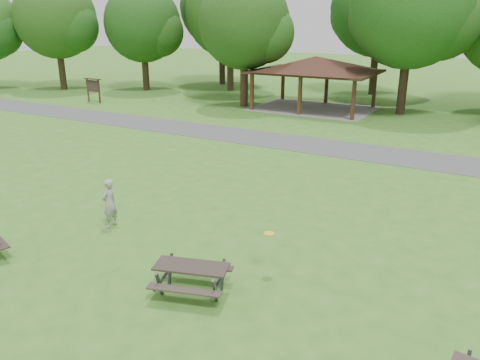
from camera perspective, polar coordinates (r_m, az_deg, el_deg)
ground at (r=13.31m, az=-12.43°, el=-9.56°), size 160.00×160.00×0.00m
asphalt_path at (r=24.75m, az=9.35°, el=4.15°), size 120.00×3.20×0.02m
pavilion at (r=34.86m, az=9.17°, el=13.55°), size 8.60×7.01×3.76m
notice_board at (r=38.93m, az=-17.49°, el=10.88°), size 1.60×0.30×1.88m
tree_row_a at (r=47.19m, az=-21.43°, el=17.69°), size 7.56×7.20×9.97m
tree_row_b at (r=44.72m, az=-11.68°, el=17.92°), size 7.14×6.80×9.28m
tree_row_c at (r=43.52m, az=-1.10°, el=19.41°), size 8.19×7.80×10.67m
tree_row_d at (r=35.41m, az=0.67°, el=18.25°), size 6.93×6.60×9.27m
tree_row_e at (r=34.11m, az=20.35°, el=18.81°), size 8.40×8.00×11.02m
tree_deep_a at (r=48.07m, az=-2.15°, el=20.07°), size 8.40×8.00×11.38m
tree_deep_b at (r=42.76m, az=16.75°, el=19.14°), size 8.40×8.00×11.13m
picnic_table_middle at (r=11.41m, az=-5.94°, el=-11.11°), size 2.09×1.86×0.76m
frisbee_in_flight at (r=11.91m, az=3.57°, el=-6.53°), size 0.30×0.30×0.02m
frisbee_thrower at (r=15.25m, az=-15.65°, el=-2.74°), size 0.41×0.60×1.59m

